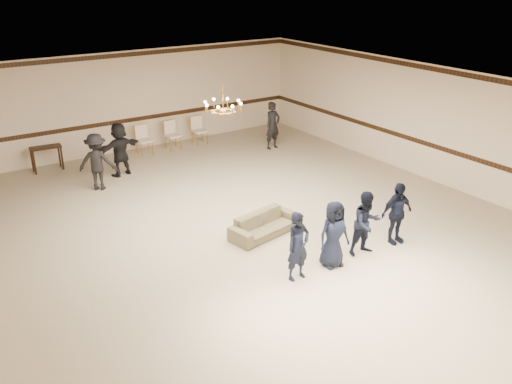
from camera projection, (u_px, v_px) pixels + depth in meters
room at (247, 162)px, 12.15m from camera, size 12.01×14.01×3.21m
chair_rail at (131, 120)px, 17.73m from camera, size 12.00×0.02×0.14m
crown_molding at (125, 55)px, 16.93m from camera, size 12.00×0.02×0.14m
chandelier at (223, 97)px, 12.42m from camera, size 0.94×0.94×0.89m
boy_a at (298, 246)px, 10.42m from camera, size 0.52×0.36×1.40m
boy_b at (334, 234)px, 10.88m from camera, size 0.72×0.51×1.40m
boy_c at (366, 223)px, 11.34m from camera, size 0.73×0.60×1.40m
boy_d at (397, 213)px, 11.80m from camera, size 0.85×0.41×1.40m
settee at (265, 224)px, 12.32m from camera, size 1.81×0.97×0.50m
adult_left at (97, 162)px, 14.63m from camera, size 1.16×1.04×1.56m
adult_mid at (120, 149)px, 15.63m from camera, size 1.52×0.76×1.56m
adult_right at (273, 125)px, 17.94m from camera, size 0.61×0.43×1.56m
banquet_chair_left at (144, 140)px, 17.47m from camera, size 0.46×0.46×0.94m
banquet_chair_mid at (173, 135)px, 17.99m from camera, size 0.50×0.50×0.94m
banquet_chair_right at (199, 131)px, 18.50m from camera, size 0.47×0.47×0.94m
console_table at (47, 158)px, 16.12m from camera, size 0.92×0.47×0.75m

